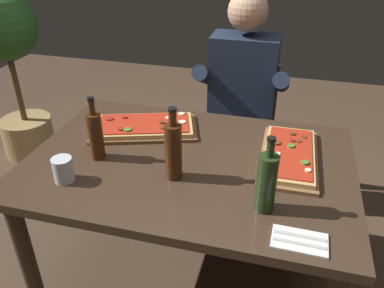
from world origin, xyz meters
TOP-DOWN VIEW (x-y plane):
  - ground_plane at (0.00, 0.00)m, footprint 6.40×6.40m
  - dining_table at (0.00, 0.00)m, footprint 1.40×0.96m
  - pizza_rectangular_front at (-0.29, 0.20)m, footprint 0.57×0.42m
  - pizza_rectangular_left at (0.42, 0.11)m, footprint 0.25×0.50m
  - wine_bottle_dark at (0.35, -0.25)m, footprint 0.07×0.07m
  - oil_bottle_amber at (-0.39, -0.08)m, footprint 0.06×0.06m
  - vinegar_bottle_green at (-0.02, -0.14)m, footprint 0.07×0.07m
  - tumbler_near_camera at (-0.44, -0.28)m, footprint 0.08×0.08m
  - napkin_cutlery_set at (0.48, -0.39)m, footprint 0.18×0.11m
  - diner_chair at (0.12, 0.86)m, footprint 0.44×0.44m
  - seated_diner at (0.12, 0.74)m, footprint 0.53×0.41m
  - potted_plant_corner at (-1.59, 0.91)m, footprint 0.48×0.48m

SIDE VIEW (x-z plane):
  - ground_plane at x=0.00m, z-range 0.00..0.00m
  - diner_chair at x=0.12m, z-range 0.05..0.92m
  - dining_table at x=0.00m, z-range 0.27..1.01m
  - seated_diner at x=0.12m, z-range 0.08..1.41m
  - napkin_cutlery_set at x=0.48m, z-range 0.74..0.75m
  - pizza_rectangular_front at x=-0.29m, z-range 0.73..0.78m
  - pizza_rectangular_left at x=0.42m, z-range 0.73..0.78m
  - potted_plant_corner at x=-1.59m, z-range 0.14..1.39m
  - tumbler_near_camera at x=-0.44m, z-range 0.73..0.84m
  - oil_bottle_amber at x=-0.39m, z-range 0.71..1.00m
  - wine_bottle_dark at x=0.35m, z-range 0.71..1.01m
  - vinegar_bottle_green at x=-0.02m, z-range 0.71..1.02m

